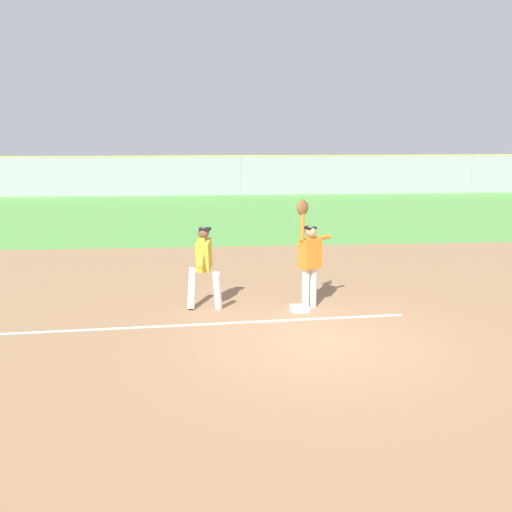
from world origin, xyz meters
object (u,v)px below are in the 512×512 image
object	(u,v)px
first_base	(300,308)
fielder	(309,255)
parked_car_green	(188,177)
parked_car_black	(281,176)
parked_car_blue	(100,177)
runner	(204,262)
parked_car_tan	(369,176)
baseball	(305,202)

from	to	relation	value
first_base	fielder	world-z (taller)	fielder
parked_car_green	parked_car_black	xyz separation A→B (m)	(5.82, -0.28, 0.00)
parked_car_black	parked_car_blue	bearing A→B (deg)	178.81
runner	parked_car_blue	world-z (taller)	runner
runner	parked_car_black	world-z (taller)	runner
parked_car_black	parked_car_tan	bearing A→B (deg)	0.02
baseball	parked_car_black	distance (m)	25.83
parked_car_blue	first_base	bearing A→B (deg)	-69.21
fielder	parked_car_tan	distance (m)	26.95
fielder	runner	xyz separation A→B (m)	(-2.15, 0.06, -0.12)
parked_car_tan	fielder	bearing A→B (deg)	-107.47
baseball	parked_car_green	size ratio (longest dim) A/B	0.02
parked_car_blue	parked_car_green	xyz separation A→B (m)	(5.40, -0.09, 0.00)
parked_car_green	baseball	bearing A→B (deg)	-78.45
parked_car_tan	parked_car_green	bearing A→B (deg)	178.39
parked_car_blue	parked_car_green	bearing A→B (deg)	2.08
runner	baseball	bearing A→B (deg)	11.58
baseball	parked_car_tan	distance (m)	26.91
parked_car_blue	parked_car_black	size ratio (longest dim) A/B	1.02
parked_car_tan	baseball	bearing A→B (deg)	-107.71
fielder	parked_car_green	xyz separation A→B (m)	(-3.22, 26.03, -0.45)
runner	parked_car_green	size ratio (longest dim) A/B	0.38
baseball	parked_car_blue	distance (m)	27.42
parked_car_green	first_base	bearing A→B (deg)	-78.77
first_base	runner	bearing A→B (deg)	173.83
first_base	parked_car_black	size ratio (longest dim) A/B	0.09
runner	baseball	xyz separation A→B (m)	(2.06, 0.05, 1.21)
first_base	parked_car_blue	bearing A→B (deg)	107.76
first_base	fielder	xyz separation A→B (m)	(0.20, 0.15, 1.08)
parked_car_black	parked_car_tan	world-z (taller)	same
runner	parked_car_black	xyz separation A→B (m)	(4.75, 25.69, -0.32)
fielder	parked_car_tan	xyz separation A→B (m)	(8.15, 25.68, -0.45)
fielder	first_base	bearing A→B (deg)	95.42
runner	parked_car_green	world-z (taller)	runner
parked_car_tan	first_base	bearing A→B (deg)	-107.79
parked_car_green	parked_car_black	size ratio (longest dim) A/B	1.03
fielder	parked_car_black	xyz separation A→B (m)	(2.60, 25.75, -0.45)
first_base	parked_car_blue	distance (m)	27.59
first_base	fielder	size ratio (longest dim) A/B	0.17
runner	parked_car_blue	distance (m)	26.85
runner	parked_car_black	bearing A→B (deg)	89.80
first_base	parked_car_black	distance (m)	26.06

